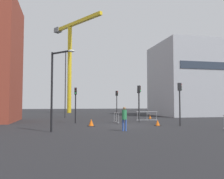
# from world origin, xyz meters

# --- Properties ---
(ground) EXTENTS (160.00, 160.00, 0.00)m
(ground) POSITION_xyz_m (0.00, 0.00, 0.00)
(ground) COLOR black
(office_block) EXTENTS (12.59, 10.77, 11.92)m
(office_block) POSITION_xyz_m (16.50, 16.33, 5.96)
(office_block) COLOR #A8AAB2
(office_block) RESTS_ON ground
(construction_crane) EXTENTS (9.45, 14.35, 20.08)m
(construction_crane) POSITION_xyz_m (-3.28, 33.40, 13.47)
(construction_crane) COLOR yellow
(construction_crane) RESTS_ON ground
(streetlamp_tall) EXTENTS (1.50, 1.58, 9.49)m
(streetlamp_tall) POSITION_xyz_m (-4.96, 14.13, 5.48)
(streetlamp_tall) COLOR #2D2D30
(streetlamp_tall) RESTS_ON ground
(streetlamp_short) EXTENTS (1.55, 1.48, 5.53)m
(streetlamp_short) POSITION_xyz_m (-5.94, -3.73, 3.41)
(streetlamp_short) COLOR black
(streetlamp_short) RESTS_ON ground
(traffic_light_corner) EXTENTS (0.37, 0.37, 3.88)m
(traffic_light_corner) POSITION_xyz_m (2.63, 3.82, 2.61)
(traffic_light_corner) COLOR #2D2D30
(traffic_light_corner) RESTS_ON ground
(traffic_light_near) EXTENTS (0.34, 0.39, 4.00)m
(traffic_light_near) POSITION_xyz_m (4.19, 8.63, 2.68)
(traffic_light_near) COLOR #232326
(traffic_light_near) RESTS_ON ground
(traffic_light_verge) EXTENTS (0.38, 0.28, 3.79)m
(traffic_light_verge) POSITION_xyz_m (4.81, -0.98, 2.56)
(traffic_light_verge) COLOR #232326
(traffic_light_verge) RESTS_ON ground
(traffic_light_island) EXTENTS (0.35, 0.39, 3.83)m
(traffic_light_island) POSITION_xyz_m (2.52, 13.59, 2.58)
(traffic_light_island) COLOR #232326
(traffic_light_island) RESTS_ON ground
(traffic_light_far) EXTENTS (0.25, 0.38, 3.57)m
(traffic_light_far) POSITION_xyz_m (-4.05, 3.88, 2.42)
(traffic_light_far) COLOR black
(traffic_light_far) RESTS_ON ground
(pedestrian_walking) EXTENTS (0.34, 0.34, 1.72)m
(pedestrian_walking) POSITION_xyz_m (-1.10, -3.96, 1.00)
(pedestrian_walking) COLOR #33519E
(pedestrian_walking) RESTS_ON ground
(safety_barrier_right_run) EXTENTS (0.12, 1.88, 1.08)m
(safety_barrier_right_run) POSITION_xyz_m (-0.02, 3.09, 0.56)
(safety_barrier_right_run) COLOR #9EA0A5
(safety_barrier_right_run) RESTS_ON ground
(safety_barrier_rear) EXTENTS (2.48, 0.21, 1.08)m
(safety_barrier_rear) POSITION_xyz_m (4.23, 5.79, 0.56)
(safety_barrier_rear) COLOR #9EA0A5
(safety_barrier_rear) RESTS_ON ground
(traffic_cone_striped) EXTENTS (0.45, 0.45, 0.45)m
(traffic_cone_striped) POSITION_xyz_m (5.91, 9.19, 0.21)
(traffic_cone_striped) COLOR black
(traffic_cone_striped) RESTS_ON ground
(traffic_cone_on_verge) EXTENTS (0.51, 0.51, 0.52)m
(traffic_cone_on_verge) POSITION_xyz_m (2.88, -0.51, 0.24)
(traffic_cone_on_verge) COLOR black
(traffic_cone_on_verge) RESTS_ON ground
(traffic_cone_by_barrier) EXTENTS (0.61, 0.61, 0.61)m
(traffic_cone_by_barrier) POSITION_xyz_m (-2.91, 0.37, 0.28)
(traffic_cone_by_barrier) COLOR black
(traffic_cone_by_barrier) RESTS_ON ground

